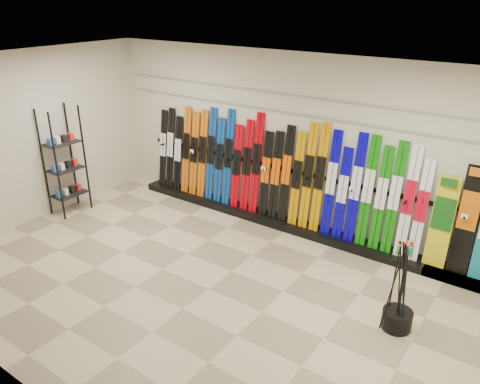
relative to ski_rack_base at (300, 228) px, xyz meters
The scene contains 12 objects.
floor 2.29m from the ski_rack_base, 95.64° to the right, with size 8.00×8.00×0.00m, color gray.
back_wall 1.47m from the ski_rack_base, 135.64° to the left, with size 8.00×8.00×0.00m, color beige.
left_wall 5.01m from the ski_rack_base, 151.65° to the right, with size 5.00×5.00×0.00m, color beige.
ceiling 3.73m from the ski_rack_base, 95.64° to the right, with size 8.00×8.00×0.00m, color silver.
ski_rack_base is the anchor object (origin of this frame).
skis 1.11m from the ski_rack_base, behind, with size 5.36×0.28×1.83m.
snowboards 2.83m from the ski_rack_base, ahead, with size 1.26×0.24×1.58m.
accessory_rack 4.46m from the ski_rack_base, 155.86° to the right, with size 0.40×0.60×2.01m, color black.
pole_bin 2.70m from the ski_rack_base, 35.53° to the right, with size 0.37×0.37×0.25m, color black.
ski_poles 2.74m from the ski_rack_base, 35.94° to the right, with size 0.27×0.28×1.18m.
slatwall_rail_0 1.96m from the ski_rack_base, 138.37° to the left, with size 7.60×0.02×0.03m, color gray.
slatwall_rail_1 2.26m from the ski_rack_base, 138.37° to the left, with size 7.60×0.02×0.03m, color gray.
Camera 1 is at (3.54, -4.25, 3.86)m, focal length 35.00 mm.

